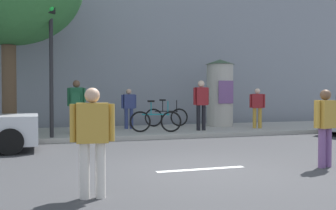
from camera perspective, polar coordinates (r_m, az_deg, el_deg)
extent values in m
plane|color=#38383A|center=(7.77, 4.81, -9.20)|extent=(80.00, 80.00, 0.00)
cube|color=#9E9B93|center=(14.40, -6.21, -3.91)|extent=(36.00, 4.00, 0.15)
cube|color=silver|center=(7.77, 4.81, -9.17)|extent=(1.80, 0.16, 0.01)
cube|color=gray|center=(19.68, -9.40, 13.52)|extent=(36.00, 5.00, 11.06)
cylinder|color=black|center=(12.39, -16.42, 3.96)|extent=(0.12, 0.12, 3.66)
cube|color=black|center=(12.50, -16.47, 14.15)|extent=(0.24, 0.24, 0.75)
sphere|color=#3C2906|center=(12.37, -16.45, 14.25)|extent=(0.16, 0.16, 0.16)
sphere|color=green|center=(12.32, -16.44, 13.17)|extent=(0.16, 0.16, 0.16)
cylinder|color=#B2ADA3|center=(16.23, 7.46, 1.40)|extent=(1.07, 1.07, 2.51)
cone|color=#334C33|center=(16.28, 7.48, 6.16)|extent=(1.18, 1.18, 0.20)
cube|color=#724C84|center=(15.74, 8.32, 1.84)|extent=(0.64, 0.02, 0.90)
cylinder|color=brown|center=(13.59, -21.86, 2.00)|extent=(0.44, 0.44, 2.85)
cylinder|color=silver|center=(5.69, -11.89, -9.24)|extent=(0.14, 0.14, 0.78)
cylinder|color=silver|center=(5.69, -9.67, -9.22)|extent=(0.14, 0.14, 0.78)
cube|color=#B78C33|center=(5.60, -10.81, -2.53)|extent=(0.46, 0.28, 0.55)
cylinder|color=#B78C33|center=(5.60, -13.50, -2.54)|extent=(0.09, 0.09, 0.52)
cylinder|color=#B78C33|center=(5.61, -8.13, -2.51)|extent=(0.09, 0.09, 0.52)
sphere|color=tan|center=(5.59, -10.83, 1.38)|extent=(0.21, 0.21, 0.21)
cube|color=#1E5938|center=(5.78, -10.86, -2.67)|extent=(0.30, 0.19, 0.36)
cylinder|color=#724C84|center=(8.57, 22.00, -5.66)|extent=(0.14, 0.14, 0.78)
cylinder|color=#724C84|center=(8.41, 21.24, -5.79)|extent=(0.14, 0.14, 0.78)
cube|color=#B78C33|center=(8.43, 21.67, -1.23)|extent=(0.44, 0.34, 0.55)
cylinder|color=#B78C33|center=(8.63, 22.58, -1.17)|extent=(0.09, 0.09, 0.52)
cylinder|color=#B78C33|center=(8.24, 20.71, -1.28)|extent=(0.09, 0.09, 0.52)
sphere|color=brown|center=(8.43, 21.69, 1.37)|extent=(0.21, 0.21, 0.21)
cylinder|color=black|center=(13.47, -12.55, -2.10)|extent=(0.14, 0.14, 0.89)
cylinder|color=black|center=(13.49, -13.44, -2.10)|extent=(0.14, 0.14, 0.89)
cube|color=#1E5938|center=(13.45, -13.01, 1.13)|extent=(0.46, 0.31, 0.63)
cylinder|color=#1E5938|center=(13.43, -11.93, 1.14)|extent=(0.09, 0.09, 0.60)
cylinder|color=#1E5938|center=(13.48, -14.10, 1.12)|extent=(0.09, 0.09, 0.60)
sphere|color=brown|center=(13.46, -13.03, 2.99)|extent=(0.24, 0.24, 0.24)
cube|color=#1E5938|center=(13.27, -13.09, 0.99)|extent=(0.30, 0.21, 0.36)
cylinder|color=#B78C33|center=(15.52, 13.08, -1.85)|extent=(0.14, 0.14, 0.77)
cylinder|color=#B78C33|center=(15.51, 12.32, -1.85)|extent=(0.14, 0.14, 0.77)
cube|color=maroon|center=(15.49, 12.71, 0.57)|extent=(0.47, 0.40, 0.54)
cylinder|color=maroon|center=(15.51, 13.63, 0.57)|extent=(0.09, 0.09, 0.52)
cylinder|color=maroon|center=(15.48, 11.80, 0.58)|extent=(0.09, 0.09, 0.52)
sphere|color=beige|center=(15.49, 12.72, 1.96)|extent=(0.21, 0.21, 0.21)
cylinder|color=navy|center=(14.92, -6.02, -1.98)|extent=(0.14, 0.14, 0.76)
cylinder|color=navy|center=(14.97, -5.28, -1.96)|extent=(0.14, 0.14, 0.76)
cube|color=navy|center=(14.92, -5.66, 0.51)|extent=(0.42, 0.26, 0.54)
cylinder|color=navy|center=(14.85, -6.57, 0.50)|extent=(0.09, 0.09, 0.51)
cylinder|color=navy|center=(14.99, -4.75, 0.51)|extent=(0.09, 0.09, 0.51)
sphere|color=tan|center=(14.92, -5.66, 1.93)|extent=(0.20, 0.20, 0.20)
cylinder|color=black|center=(14.29, 5.15, -1.83)|extent=(0.14, 0.14, 0.90)
cylinder|color=black|center=(14.21, 4.39, -1.85)|extent=(0.14, 0.14, 0.90)
cube|color=maroon|center=(14.23, 4.78, 1.26)|extent=(0.41, 0.24, 0.64)
cylinder|color=maroon|center=(14.33, 5.70, 1.26)|extent=(0.09, 0.09, 0.61)
cylinder|color=maroon|center=(14.13, 3.84, 1.26)|extent=(0.09, 0.09, 0.61)
sphere|color=beige|center=(14.23, 4.78, 3.05)|extent=(0.24, 0.24, 0.24)
torus|color=black|center=(15.87, -2.09, -1.82)|extent=(0.72, 0.15, 0.72)
torus|color=black|center=(16.07, 1.62, -1.78)|extent=(0.72, 0.15, 0.72)
cylinder|color=black|center=(15.95, -0.22, -0.90)|extent=(0.94, 0.16, 0.04)
cylinder|color=black|center=(15.91, -0.78, -0.19)|extent=(0.04, 0.04, 0.45)
cylinder|color=black|center=(16.03, 1.25, -0.18)|extent=(0.04, 0.04, 0.50)
cube|color=black|center=(15.90, -0.78, 0.71)|extent=(0.25, 0.13, 0.06)
torus|color=black|center=(13.55, -4.01, -2.41)|extent=(0.71, 0.25, 0.72)
torus|color=black|center=(13.57, 0.43, -2.40)|extent=(0.71, 0.25, 0.72)
cylinder|color=teal|center=(13.54, -1.79, -1.35)|extent=(0.92, 0.29, 0.04)
cylinder|color=teal|center=(13.52, -2.45, -0.50)|extent=(0.04, 0.04, 0.45)
cylinder|color=teal|center=(13.54, -0.01, -0.50)|extent=(0.04, 0.04, 0.50)
cube|color=black|center=(13.52, -2.46, 0.56)|extent=(0.26, 0.16, 0.06)
cylinder|color=black|center=(10.18, -21.76, -4.92)|extent=(0.64, 0.22, 0.64)
cylinder|color=black|center=(11.80, -21.26, -4.03)|extent=(0.64, 0.22, 0.64)
cylinder|color=black|center=(15.44, 22.61, -2.74)|extent=(0.64, 0.23, 0.64)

